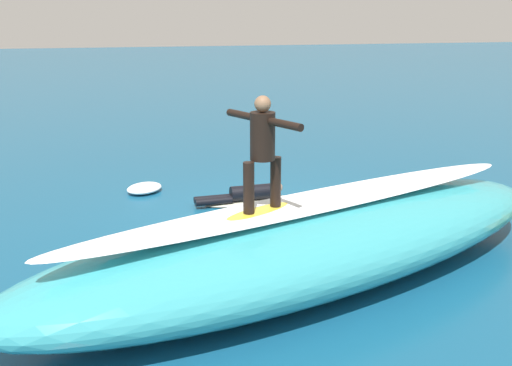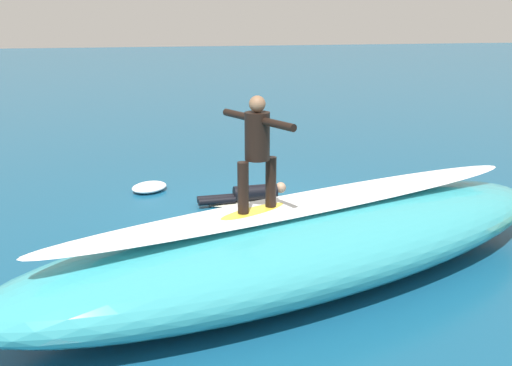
{
  "view_description": "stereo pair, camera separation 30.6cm",
  "coord_description": "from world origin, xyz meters",
  "px_view_note": "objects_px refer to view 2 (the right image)",
  "views": [
    {
      "loc": [
        2.54,
        9.95,
        3.73
      ],
      "look_at": [
        0.29,
        1.05,
        1.02
      ],
      "focal_mm": 40.36,
      "sensor_mm": 36.0,
      "label": 1
    },
    {
      "loc": [
        2.25,
        10.02,
        3.73
      ],
      "look_at": [
        0.29,
        1.05,
        1.02
      ],
      "focal_mm": 40.36,
      "sensor_mm": 36.0,
      "label": 2
    }
  ],
  "objects_px": {
    "surfer_riding": "(257,145)",
    "surfboard_paddling": "(255,201)",
    "surfboard_riding": "(257,212)",
    "surfer_paddling": "(249,194)"
  },
  "relations": [
    {
      "from": "surfboard_riding",
      "to": "surfboard_paddling",
      "type": "bearing_deg",
      "value": -126.34
    },
    {
      "from": "surfboard_riding",
      "to": "surfer_paddling",
      "type": "distance_m",
      "value": 4.15
    },
    {
      "from": "surfboard_riding",
      "to": "surfboard_paddling",
      "type": "relative_size",
      "value": 1.09
    },
    {
      "from": "surfer_riding",
      "to": "surfboard_paddling",
      "type": "bearing_deg",
      "value": -126.34
    },
    {
      "from": "surfer_paddling",
      "to": "surfboard_paddling",
      "type": "bearing_deg",
      "value": -0.0
    },
    {
      "from": "surfboard_riding",
      "to": "surfer_riding",
      "type": "distance_m",
      "value": 0.91
    },
    {
      "from": "surfboard_riding",
      "to": "surfer_paddling",
      "type": "bearing_deg",
      "value": -124.41
    },
    {
      "from": "surfboard_riding",
      "to": "surfer_riding",
      "type": "height_order",
      "value": "surfer_riding"
    },
    {
      "from": "surfer_riding",
      "to": "surfboard_riding",
      "type": "bearing_deg",
      "value": 51.47
    },
    {
      "from": "surfboard_paddling",
      "to": "surfer_paddling",
      "type": "xyz_separation_m",
      "value": [
        0.14,
        0.01,
        0.17
      ]
    }
  ]
}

